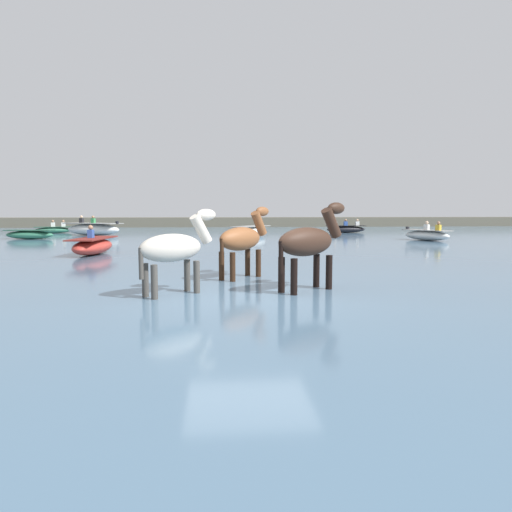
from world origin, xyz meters
name	(u,v)px	position (x,y,z in m)	size (l,w,h in m)	color
ground_plane	(249,309)	(0.00, 0.00, 0.00)	(120.00, 120.00, 0.00)	#756B56
water_surface	(232,254)	(0.00, 10.00, 0.14)	(90.00, 90.00, 0.28)	slate
horse_lead_dark_bay	(309,244)	(1.26, 0.42, 1.24)	(1.77, 1.40, 2.10)	#382319
horse_trailing_pinto	(174,250)	(-1.44, 0.19, 1.16)	(1.60, 1.37, 1.96)	beige
horse_flank_chestnut	(242,241)	(0.00, 2.27, 1.20)	(1.49, 1.59, 2.02)	brown
boat_far_offshore	(53,230)	(-12.22, 25.10, 0.53)	(2.61, 1.24, 0.94)	#337556
boat_distant_east	(30,235)	(-11.22, 18.32, 0.54)	(2.83, 1.23, 0.52)	#337556
boat_mid_channel	(427,235)	(10.77, 15.28, 0.58)	(2.13, 2.86, 1.05)	silver
boat_mid_outer	(250,232)	(1.42, 19.27, 0.62)	(2.87, 3.41, 0.68)	silver
boat_far_inshore	(93,229)	(-8.59, 21.79, 0.69)	(4.21, 3.08, 1.29)	silver
boat_distant_west	(346,229)	(8.75, 24.00, 0.56)	(2.97, 1.15, 1.00)	black
boat_near_starboard	(93,246)	(-5.23, 8.74, 0.60)	(1.33, 3.09, 1.10)	#BC382D
far_shoreline	(223,223)	(0.00, 36.72, 0.60)	(80.00, 2.40, 1.21)	#605B4C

